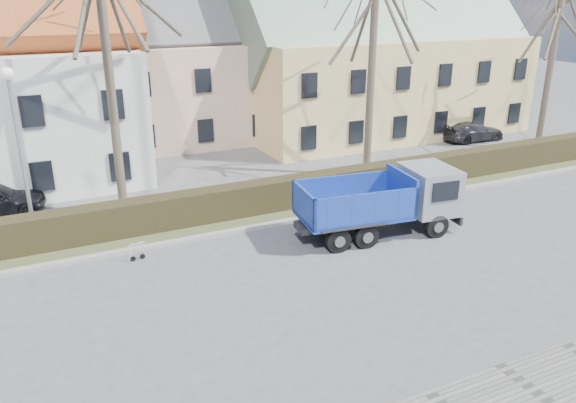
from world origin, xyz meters
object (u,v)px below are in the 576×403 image
cart_frame (131,252)px  parked_car_b (474,131)px  dump_truck (373,203)px  streetlight (22,158)px

cart_frame → parked_car_b: bearing=19.0°
dump_truck → streetlight: (-11.58, 4.88, 1.94)m
streetlight → cart_frame: 5.18m
parked_car_b → streetlight: bearing=102.3°
streetlight → cart_frame: size_ratio=8.18×
cart_frame → dump_truck: bearing=-10.7°
dump_truck → cart_frame: size_ratio=8.11×
streetlight → cart_frame: bearing=-48.3°
cart_frame → parked_car_b: parked_car_b is taller
streetlight → dump_truck: bearing=-22.9°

